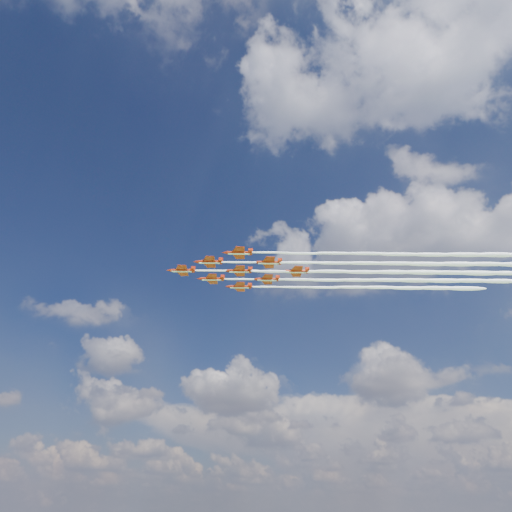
% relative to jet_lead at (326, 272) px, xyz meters
% --- Properties ---
extents(jet_lead, '(89.87, 51.01, 2.37)m').
position_rel_jet_lead_xyz_m(jet_lead, '(0.00, 0.00, 0.00)').
color(jet_lead, '#A62009').
extents(jet_row2_port, '(89.87, 51.01, 2.37)m').
position_rel_jet_lead_xyz_m(jet_row2_port, '(11.36, -1.07, 0.00)').
color(jet_row2_port, '#A62009').
extents(jet_row2_starb, '(89.87, 51.01, 2.37)m').
position_rel_jet_lead_xyz_m(jet_row2_starb, '(5.22, 10.14, 0.00)').
color(jet_row2_starb, '#A62009').
extents(jet_row3_port, '(89.87, 51.01, 2.37)m').
position_rel_jet_lead_xyz_m(jet_row3_port, '(22.72, -2.14, 0.00)').
color(jet_row3_port, '#A62009').
extents(jet_row3_centre, '(89.87, 51.01, 2.37)m').
position_rel_jet_lead_xyz_m(jet_row3_centre, '(16.58, 9.07, 0.00)').
color(jet_row3_centre, '#A62009').
extents(jet_row3_starb, '(89.87, 51.01, 2.37)m').
position_rel_jet_lead_xyz_m(jet_row3_starb, '(10.45, 20.29, 0.00)').
color(jet_row3_starb, '#A62009').
extents(jet_row4_port, '(89.87, 51.01, 2.37)m').
position_rel_jet_lead_xyz_m(jet_row4_port, '(27.94, 8.01, 0.00)').
color(jet_row4_port, '#A62009').
extents(jet_row4_starb, '(89.87, 51.01, 2.37)m').
position_rel_jet_lead_xyz_m(jet_row4_starb, '(21.81, 19.22, 0.00)').
color(jet_row4_starb, '#A62009').
extents(jet_tail, '(89.87, 51.01, 2.37)m').
position_rel_jet_lead_xyz_m(jet_tail, '(33.17, 18.15, 0.00)').
color(jet_tail, '#A62009').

